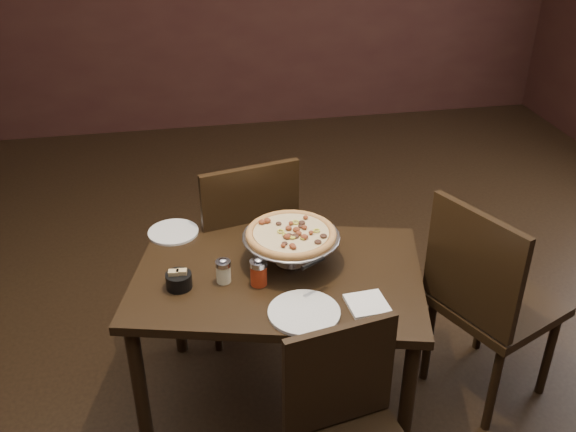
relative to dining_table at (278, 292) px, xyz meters
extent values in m
cube|color=black|center=(0.03, -0.08, -0.63)|extent=(6.00, 7.00, 0.02)
cube|color=black|center=(0.00, 0.00, 0.07)|extent=(1.29, 1.02, 0.04)
cylinder|color=black|center=(-0.58, -0.18, -0.28)|extent=(0.06, 0.06, 0.67)
cylinder|color=black|center=(0.41, -0.44, -0.28)|extent=(0.06, 0.06, 0.67)
cylinder|color=black|center=(-0.41, 0.44, -0.28)|extent=(0.06, 0.06, 0.67)
cylinder|color=black|center=(0.58, 0.18, -0.28)|extent=(0.06, 0.06, 0.67)
cylinder|color=#AEAEB4|center=(0.07, 0.07, 0.10)|extent=(0.13, 0.13, 0.01)
cylinder|color=#AEAEB4|center=(0.07, 0.07, 0.15)|extent=(0.03, 0.03, 0.11)
cylinder|color=#AEAEB4|center=(0.07, 0.07, 0.21)|extent=(0.10, 0.10, 0.01)
cylinder|color=#9D9DA2|center=(0.07, 0.07, 0.22)|extent=(0.38, 0.38, 0.01)
torus|color=#9D9DA2|center=(0.07, 0.07, 0.22)|extent=(0.39, 0.39, 0.01)
cylinder|color=#9A5E2E|center=(0.07, 0.07, 0.22)|extent=(0.35, 0.35, 0.01)
torus|color=#9A5E2E|center=(0.07, 0.07, 0.23)|extent=(0.37, 0.37, 0.03)
cylinder|color=tan|center=(0.07, 0.07, 0.23)|extent=(0.30, 0.30, 0.01)
cylinder|color=beige|center=(-0.22, -0.02, 0.13)|extent=(0.06, 0.06, 0.08)
cylinder|color=#AEAEB4|center=(-0.22, -0.02, 0.18)|extent=(0.06, 0.06, 0.02)
ellipsoid|color=#AEAEB4|center=(-0.22, -0.02, 0.19)|extent=(0.03, 0.03, 0.01)
cylinder|color=maroon|center=(-0.09, -0.06, 0.14)|extent=(0.06, 0.06, 0.09)
cylinder|color=#AEAEB4|center=(-0.09, -0.06, 0.19)|extent=(0.07, 0.07, 0.02)
ellipsoid|color=#AEAEB4|center=(-0.09, -0.06, 0.21)|extent=(0.04, 0.04, 0.01)
cylinder|color=black|center=(-0.39, -0.03, 0.12)|extent=(0.10, 0.10, 0.06)
cube|color=tan|center=(-0.41, -0.03, 0.14)|extent=(0.04, 0.03, 0.07)
cube|color=tan|center=(-0.38, -0.03, 0.14)|extent=(0.04, 0.03, 0.07)
cube|color=white|center=(0.29, -0.27, 0.10)|extent=(0.15, 0.15, 0.02)
cylinder|color=silver|center=(-0.40, 0.38, 0.10)|extent=(0.22, 0.22, 0.01)
cylinder|color=silver|center=(0.05, -0.28, 0.10)|extent=(0.26, 0.26, 0.01)
cone|color=#AEAEB4|center=(0.11, -0.15, 0.22)|extent=(0.14, 0.14, 0.00)
cylinder|color=black|center=(0.11, -0.15, 0.22)|extent=(0.10, 0.07, 0.02)
cube|color=black|center=(-0.09, 0.63, -0.15)|extent=(0.54, 0.54, 0.04)
cube|color=black|center=(-0.05, 0.42, 0.12)|extent=(0.45, 0.13, 0.48)
cylinder|color=black|center=(0.05, 0.85, -0.39)|extent=(0.04, 0.04, 0.45)
cylinder|color=black|center=(-0.31, 0.77, -0.39)|extent=(0.04, 0.04, 0.45)
cylinder|color=black|center=(0.13, 0.49, -0.39)|extent=(0.04, 0.04, 0.45)
cylinder|color=black|center=(-0.23, 0.41, -0.39)|extent=(0.04, 0.04, 0.45)
cube|color=black|center=(0.11, -0.54, 0.03)|extent=(0.40, 0.10, 0.42)
cube|color=black|center=(0.94, -0.06, -0.15)|extent=(0.61, 0.61, 0.04)
cube|color=black|center=(0.76, -0.15, 0.13)|extent=(0.22, 0.43, 0.48)
cylinder|color=black|center=(1.19, -0.16, -0.39)|extent=(0.04, 0.04, 0.45)
cylinder|color=black|center=(1.04, 0.18, -0.39)|extent=(0.04, 0.04, 0.45)
cylinder|color=black|center=(0.85, -0.31, -0.39)|extent=(0.04, 0.04, 0.45)
cylinder|color=black|center=(0.70, 0.03, -0.39)|extent=(0.04, 0.04, 0.45)
camera|label=1|loc=(-0.35, -2.07, 1.55)|focal=40.00mm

